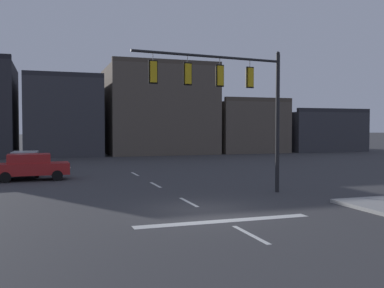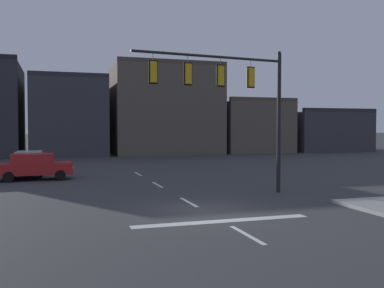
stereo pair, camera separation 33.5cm
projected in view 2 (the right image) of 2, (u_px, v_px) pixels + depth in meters
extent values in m
plane|color=#353538|center=(204.00, 211.00, 16.95)|extent=(400.00, 400.00, 0.00)
cube|color=silver|center=(223.00, 221.00, 15.05)|extent=(6.40, 0.50, 0.01)
cube|color=silver|center=(247.00, 235.00, 13.14)|extent=(0.16, 2.40, 0.01)
cube|color=silver|center=(189.00, 202.00, 18.86)|extent=(0.16, 2.40, 0.01)
cube|color=silver|center=(157.00, 185.00, 24.58)|extent=(0.16, 2.40, 0.01)
cube|color=silver|center=(138.00, 174.00, 30.29)|extent=(0.16, 2.40, 0.01)
cylinder|color=black|center=(279.00, 124.00, 21.62)|extent=(0.20, 0.20, 6.86)
cylinder|color=black|center=(211.00, 56.00, 19.98)|extent=(7.52, 0.96, 0.12)
sphere|color=black|center=(279.00, 53.00, 21.49)|extent=(0.18, 0.18, 0.18)
cylinder|color=#56565B|center=(251.00, 64.00, 20.85)|extent=(0.03, 0.03, 0.35)
cube|color=gold|center=(251.00, 77.00, 20.88)|extent=(0.32, 0.27, 0.90)
sphere|color=red|center=(249.00, 72.00, 20.98)|extent=(0.20, 0.20, 0.20)
sphere|color=#2D2314|center=(249.00, 78.00, 21.00)|extent=(0.20, 0.20, 0.20)
sphere|color=black|center=(249.00, 84.00, 21.01)|extent=(0.20, 0.20, 0.20)
cube|color=black|center=(251.00, 77.00, 20.86)|extent=(0.42, 0.08, 1.02)
cylinder|color=#56565B|center=(220.00, 62.00, 20.19)|extent=(0.03, 0.03, 0.35)
cube|color=gold|center=(220.00, 76.00, 20.21)|extent=(0.32, 0.27, 0.90)
sphere|color=red|center=(219.00, 70.00, 20.32)|extent=(0.20, 0.20, 0.20)
sphere|color=#2D2314|center=(219.00, 76.00, 20.33)|extent=(0.20, 0.20, 0.20)
sphere|color=black|center=(219.00, 82.00, 20.34)|extent=(0.20, 0.20, 0.20)
cube|color=black|center=(220.00, 76.00, 20.19)|extent=(0.42, 0.08, 1.02)
cylinder|color=#56565B|center=(188.00, 60.00, 19.52)|extent=(0.03, 0.03, 0.35)
cube|color=gold|center=(188.00, 74.00, 19.55)|extent=(0.32, 0.27, 0.90)
sphere|color=red|center=(187.00, 68.00, 19.66)|extent=(0.20, 0.20, 0.20)
sphere|color=#2D2314|center=(187.00, 74.00, 19.67)|extent=(0.20, 0.20, 0.20)
sphere|color=black|center=(187.00, 81.00, 19.68)|extent=(0.20, 0.20, 0.20)
cube|color=black|center=(188.00, 74.00, 19.53)|extent=(0.42, 0.08, 1.02)
cylinder|color=#56565B|center=(153.00, 58.00, 18.86)|extent=(0.03, 0.03, 0.35)
cube|color=gold|center=(153.00, 72.00, 18.88)|extent=(0.32, 0.27, 0.90)
sphere|color=red|center=(152.00, 66.00, 18.99)|extent=(0.20, 0.20, 0.20)
sphere|color=#2D2314|center=(152.00, 72.00, 19.00)|extent=(0.20, 0.20, 0.20)
sphere|color=black|center=(152.00, 79.00, 19.01)|extent=(0.20, 0.20, 0.20)
cube|color=black|center=(153.00, 72.00, 18.87)|extent=(0.42, 0.08, 1.02)
cube|color=#9EA0A5|center=(29.00, 165.00, 29.41)|extent=(1.97, 4.47, 0.70)
cube|color=#9EA0A5|center=(29.00, 155.00, 29.53)|extent=(1.69, 2.52, 0.56)
cube|color=#2D3842|center=(28.00, 157.00, 28.79)|extent=(1.53, 0.31, 0.47)
cube|color=#2D3842|center=(30.00, 155.00, 30.66)|extent=(1.53, 0.27, 0.46)
cylinder|color=black|center=(41.00, 172.00, 28.25)|extent=(0.24, 0.65, 0.64)
cylinder|color=black|center=(12.00, 173.00, 27.80)|extent=(0.24, 0.65, 0.64)
cylinder|color=black|center=(43.00, 168.00, 31.05)|extent=(0.24, 0.65, 0.64)
cylinder|color=black|center=(18.00, 169.00, 30.60)|extent=(0.24, 0.65, 0.64)
sphere|color=silver|center=(35.00, 167.00, 27.46)|extent=(0.16, 0.16, 0.16)
sphere|color=silver|center=(16.00, 167.00, 27.15)|extent=(0.16, 0.16, 0.16)
cube|color=maroon|center=(32.00, 161.00, 31.51)|extent=(1.37, 0.09, 0.12)
cube|color=#A81E1E|center=(35.00, 169.00, 26.86)|extent=(4.45, 1.92, 0.70)
cube|color=#A81E1E|center=(32.00, 158.00, 26.78)|extent=(2.51, 1.67, 0.56)
cube|color=#2D3842|center=(45.00, 158.00, 27.04)|extent=(0.29, 1.53, 0.47)
cube|color=#2D3842|center=(12.00, 159.00, 26.40)|extent=(0.26, 1.53, 0.46)
cylinder|color=black|center=(59.00, 173.00, 28.15)|extent=(0.65, 0.24, 0.64)
cylinder|color=black|center=(60.00, 175.00, 26.54)|extent=(0.65, 0.24, 0.64)
cylinder|color=black|center=(10.00, 174.00, 27.20)|extent=(0.65, 0.24, 0.64)
cylinder|color=black|center=(9.00, 177.00, 25.59)|extent=(0.65, 0.24, 0.64)
sphere|color=silver|center=(71.00, 166.00, 28.11)|extent=(0.16, 0.16, 0.16)
sphere|color=silver|center=(72.00, 167.00, 27.02)|extent=(0.16, 0.16, 0.16)
cube|color=#38383D|center=(68.00, 119.00, 52.54)|extent=(8.33, 13.59, 8.57)
cube|color=#2B2B30|center=(69.00, 75.00, 46.17)|extent=(8.33, 0.60, 0.50)
cube|color=brown|center=(164.00, 111.00, 54.36)|extent=(12.83, 10.27, 10.45)
cube|color=#493F35|center=(174.00, 62.00, 49.55)|extent=(12.83, 0.60, 0.50)
cube|color=brown|center=(250.00, 128.00, 57.18)|extent=(8.92, 8.80, 6.38)
cube|color=#493F35|center=(264.00, 99.00, 53.14)|extent=(8.92, 0.60, 0.50)
cube|color=#38383D|center=(312.00, 132.00, 62.77)|extent=(10.85, 13.59, 5.20)
cube|color=#2B2B30|center=(340.00, 110.00, 56.47)|extent=(10.85, 0.60, 0.50)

